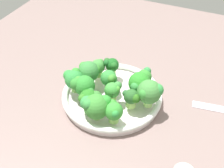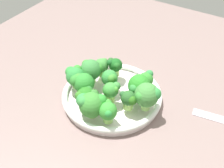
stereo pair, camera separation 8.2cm
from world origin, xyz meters
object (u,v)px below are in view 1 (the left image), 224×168
broccoli_floret_8 (112,65)px  broccoli_floret_12 (145,76)px  broccoli_floret_1 (96,106)px  broccoli_floret_11 (131,98)px  broccoli_floret_4 (89,98)px  broccoli_floret_7 (109,80)px  broccoli_floret_5 (74,79)px  broccoli_floret_10 (140,84)px  broccoli_floret_13 (150,92)px  broccoli_floret_2 (89,72)px  broccoli_floret_0 (83,85)px  broccoli_floret_9 (97,67)px  broccoli_floret_3 (113,91)px  bowl (112,96)px  broccoli_floret_6 (114,111)px

broccoli_floret_8 → broccoli_floret_12: broccoli_floret_8 is taller
broccoli_floret_1 → broccoli_floret_11: broccoli_floret_1 is taller
broccoli_floret_4 → broccoli_floret_7: same height
broccoli_floret_5 → broccoli_floret_10: 18.27cm
broccoli_floret_12 → broccoli_floret_13: size_ratio=0.66×
broccoli_floret_2 → broccoli_floret_13: (-1.70, -18.71, 0.53)cm
broccoli_floret_0 → broccoli_floret_9: 10.10cm
broccoli_floret_2 → broccoli_floret_3: bearing=-112.5°
broccoli_floret_11 → broccoli_floret_13: 5.02cm
broccoli_floret_10 → broccoli_floret_11: (-5.41, 0.29, -0.72)cm
bowl → broccoli_floret_13: broccoli_floret_13 is taller
broccoli_floret_1 → broccoli_floret_13: (9.54, -11.00, 0.86)cm
broccoli_floret_13 → broccoli_floret_11: bearing=119.1°
broccoli_floret_5 → broccoli_floret_7: size_ratio=1.14×
bowl → broccoli_floret_12: size_ratio=5.39×
broccoli_floret_8 → broccoli_floret_9: (-1.81, 3.77, -0.50)cm
bowl → broccoli_floret_4: (-8.06, 2.84, 4.98)cm
broccoli_floret_2 → broccoli_floret_12: size_ratio=1.39×
bowl → broccoli_floret_11: broccoli_floret_11 is taller
broccoli_floret_8 → broccoli_floret_13: size_ratio=0.72×
broccoli_floret_2 → broccoli_floret_13: size_ratio=0.92×
broccoli_floret_13 → broccoli_floret_6: bearing=145.0°
bowl → broccoli_floret_3: (-2.88, -1.58, 4.97)cm
broccoli_floret_4 → broccoli_floret_9: size_ratio=1.08×
broccoli_floret_11 → broccoli_floret_13: (2.30, -4.13, 1.69)cm
broccoli_floret_8 → broccoli_floret_12: bearing=-91.1°
broccoli_floret_1 → broccoli_floret_5: (6.94, 10.20, 0.15)cm
broccoli_floret_3 → broccoli_floret_9: broccoli_floret_3 is taller
broccoli_floret_5 → broccoli_floret_1: bearing=-124.2°
bowl → broccoli_floret_10: broccoli_floret_10 is taller
broccoli_floret_13 → broccoli_floret_10: bearing=51.0°
broccoli_floret_5 → broccoli_floret_6: 16.24cm
broccoli_floret_8 → broccoli_floret_11: bearing=-134.5°
broccoli_floret_13 → broccoli_floret_8: bearing=61.7°
broccoli_floret_11 → broccoli_floret_12: bearing=-1.0°
broccoli_floret_7 → broccoli_floret_10: bearing=-79.6°
broccoli_floret_3 → broccoli_floret_5: broccoli_floret_5 is taller
broccoli_floret_5 → broccoli_floret_10: bearing=-71.8°
broccoli_floret_2 → broccoli_floret_6: bearing=-130.5°
broccoli_floret_2 → bowl: bearing=-96.9°
broccoli_floret_0 → broccoli_floret_11: size_ratio=1.29×
broccoli_floret_8 → broccoli_floret_2: bearing=143.7°
broccoli_floret_3 → broccoli_floret_8: (9.80, 4.80, 0.16)cm
broccoli_floret_9 → broccoli_floret_13: bearing=-108.0°
broccoli_floret_8 → broccoli_floret_6: bearing=-154.2°
broccoli_floret_8 → broccoli_floret_5: bearing=146.2°
broccoli_floret_6 → broccoli_floret_11: 6.98cm
bowl → broccoli_floret_6: (-9.71, -4.83, 4.90)cm
broccoli_floret_3 → broccoli_floret_10: broccoli_floret_10 is taller
broccoli_floret_6 → broccoli_floret_8: size_ratio=1.01×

